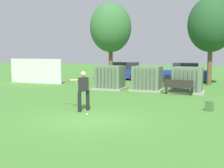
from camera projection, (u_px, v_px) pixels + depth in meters
ground_plane at (89, 120)px, 11.42m from camera, size 96.00×96.00×0.00m
fence_panel at (36, 71)px, 24.48m from camera, size 4.80×0.12×2.00m
transformer_west at (110, 78)px, 20.55m from camera, size 2.10×1.70×1.62m
transformer_mid_west at (147, 79)px, 19.80m from camera, size 2.10×1.70×1.62m
transformer_mid_east at (188, 80)px, 18.75m from camera, size 2.10×1.70×1.62m
park_bench at (178, 86)px, 17.94m from camera, size 1.83×0.56×0.92m
batter at (83, 89)px, 12.99m from camera, size 1.57×0.89×1.74m
sports_ball at (87, 114)px, 12.12m from camera, size 0.09×0.09×0.09m
backpack at (209, 106)px, 13.02m from camera, size 0.38×0.36×0.44m
tree_left at (111, 28)px, 25.31m from camera, size 3.51×3.51×6.70m
tree_center_left at (211, 25)px, 22.72m from camera, size 3.52×3.52×6.74m
parked_car_leftmost at (124, 71)px, 27.74m from camera, size 4.33×2.18×1.62m
parked_car_left_of_center at (184, 73)px, 25.98m from camera, size 4.36×2.26×1.62m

